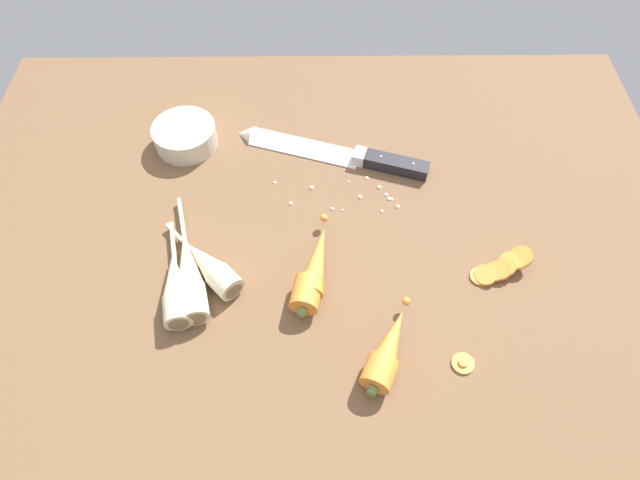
# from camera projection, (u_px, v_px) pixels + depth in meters

# --- Properties ---
(ground_plane) EXTENTS (1.20, 0.90, 0.04)m
(ground_plane) POSITION_uv_depth(u_px,v_px,m) (320.00, 242.00, 0.87)
(ground_plane) COLOR brown
(chefs_knife) EXTENTS (0.34, 0.14, 0.04)m
(chefs_knife) POSITION_uv_depth(u_px,v_px,m) (330.00, 151.00, 0.95)
(chefs_knife) COLOR silver
(chefs_knife) RESTS_ON ground_plane
(whole_carrot) EXTENTS (0.07, 0.18, 0.04)m
(whole_carrot) POSITION_uv_depth(u_px,v_px,m) (315.00, 270.00, 0.79)
(whole_carrot) COLOR orange
(whole_carrot) RESTS_ON ground_plane
(whole_carrot_second) EXTENTS (0.08, 0.14, 0.04)m
(whole_carrot_second) POSITION_uv_depth(u_px,v_px,m) (391.00, 351.00, 0.72)
(whole_carrot_second) COLOR orange
(whole_carrot_second) RESTS_ON ground_plane
(parsnip_front) EXTENTS (0.13, 0.14, 0.04)m
(parsnip_front) POSITION_uv_depth(u_px,v_px,m) (213.00, 267.00, 0.80)
(parsnip_front) COLOR beige
(parsnip_front) RESTS_ON ground_plane
(parsnip_mid_left) EXTENTS (0.06, 0.19, 0.04)m
(parsnip_mid_left) POSITION_uv_depth(u_px,v_px,m) (179.00, 287.00, 0.78)
(parsnip_mid_left) COLOR beige
(parsnip_mid_left) RESTS_ON ground_plane
(parsnip_mid_right) EXTENTS (0.08, 0.23, 0.04)m
(parsnip_mid_right) POSITION_uv_depth(u_px,v_px,m) (192.00, 275.00, 0.79)
(parsnip_mid_right) COLOR beige
(parsnip_mid_right) RESTS_ON ground_plane
(carrot_slice_stack) EXTENTS (0.09, 0.06, 0.04)m
(carrot_slice_stack) POSITION_uv_depth(u_px,v_px,m) (505.00, 267.00, 0.81)
(carrot_slice_stack) COLOR orange
(carrot_slice_stack) RESTS_ON ground_plane
(carrot_slice_stray_near) EXTENTS (0.03, 0.03, 0.01)m
(carrot_slice_stray_near) POSITION_uv_depth(u_px,v_px,m) (466.00, 363.00, 0.73)
(carrot_slice_stray_near) COLOR orange
(carrot_slice_stray_near) RESTS_ON ground_plane
(prep_bowl) EXTENTS (0.11, 0.11, 0.04)m
(prep_bowl) POSITION_uv_depth(u_px,v_px,m) (187.00, 135.00, 0.95)
(prep_bowl) COLOR beige
(prep_bowl) RESTS_ON ground_plane
(mince_crumbs) EXTENTS (0.21, 0.08, 0.01)m
(mince_crumbs) POSITION_uv_depth(u_px,v_px,m) (356.00, 194.00, 0.90)
(mince_crumbs) COLOR beige
(mince_crumbs) RESTS_ON ground_plane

